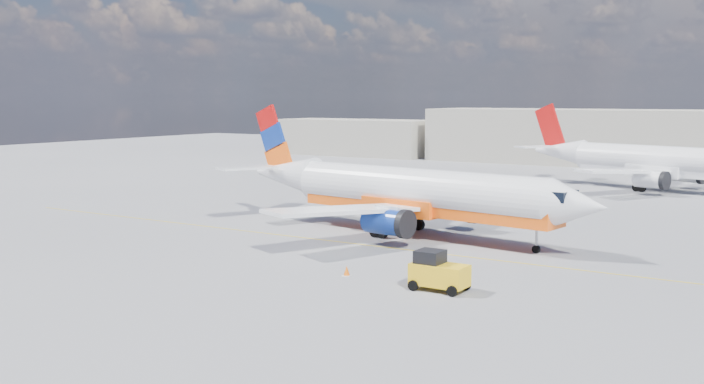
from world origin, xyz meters
The scene contains 8 objects.
ground centered at (0.00, 0.00, 0.00)m, with size 240.00×240.00×0.00m, color slate.
taxi_line centered at (0.00, 3.00, 0.01)m, with size 70.00×0.15×0.01m, color gold.
terminal_main centered at (5.00, 75.00, 4.00)m, with size 70.00×14.00×8.00m, color #A69F8F.
terminal_annex centered at (-45.00, 72.00, 3.00)m, with size 26.00×10.00×6.00m, color #A69F8F.
main_jet centered at (-0.97, 7.88, 3.10)m, with size 30.78×24.02×9.30m.
second_jet centered at (8.79, 45.39, 3.03)m, with size 30.09×22.93×9.10m.
gse_tug centered at (7.97, -5.59, 0.96)m, with size 2.88×1.80×2.04m.
traffic_cone centered at (2.29, -5.35, 0.28)m, with size 0.41×0.41×0.58m.
Camera 1 is at (25.15, -41.22, 9.89)m, focal length 40.00 mm.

